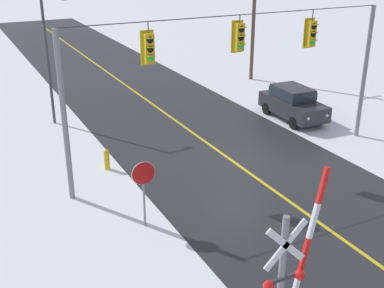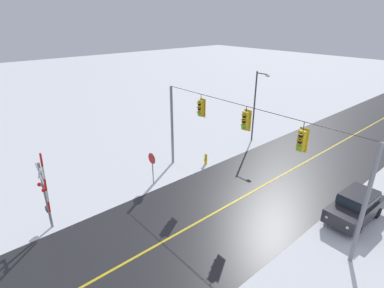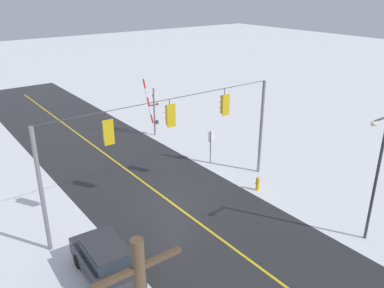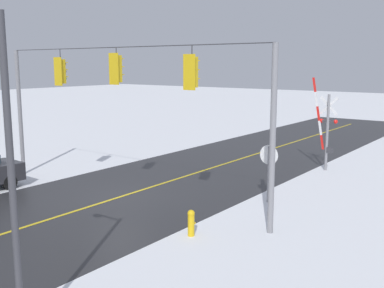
{
  "view_description": "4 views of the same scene",
  "coord_description": "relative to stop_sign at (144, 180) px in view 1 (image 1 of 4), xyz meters",
  "views": [
    {
      "loc": [
        -10.3,
        -16.41,
        8.79
      ],
      "look_at": [
        -3.39,
        -2.72,
        2.48
      ],
      "focal_mm": 46.05,
      "sensor_mm": 36.0,
      "label": 1
    },
    {
      "loc": [
        10.38,
        -13.11,
        10.89
      ],
      "look_at": [
        -3.34,
        -1.16,
        3.13
      ],
      "focal_mm": 28.1,
      "sensor_mm": 36.0,
      "label": 2
    },
    {
      "loc": [
        10.91,
        16.48,
        11.71
      ],
      "look_at": [
        -2.27,
        -1.12,
        2.78
      ],
      "focal_mm": 36.93,
      "sensor_mm": 36.0,
      "label": 3
    },
    {
      "loc": [
        -13.67,
        13.29,
        5.54
      ],
      "look_at": [
        -2.99,
        -1.04,
        2.44
      ],
      "focal_mm": 43.18,
      "sensor_mm": 36.0,
      "label": 4
    }
  ],
  "objects": [
    {
      "name": "fire_hydrant",
      "position": [
        0.24,
        4.88,
        -1.25
      ],
      "size": [
        0.24,
        0.31,
        0.88
      ],
      "color": "gold",
      "rests_on": "ground"
    },
    {
      "name": "ground_plane",
      "position": [
        5.32,
        3.07,
        -1.71
      ],
      "size": [
        160.0,
        160.0,
        0.0
      ],
      "primitive_type": "plane",
      "color": "white"
    },
    {
      "name": "stop_sign",
      "position": [
        0.0,
        0.0,
        0.0
      ],
      "size": [
        0.8,
        0.09,
        2.35
      ],
      "color": "gray",
      "rests_on": "ground"
    },
    {
      "name": "utility_pole",
      "position": [
        13.6,
        14.46,
        2.24
      ],
      "size": [
        1.8,
        0.24,
        7.65
      ],
      "color": "brown",
      "rests_on": "ground"
    },
    {
      "name": "signal_span",
      "position": [
        5.3,
        3.06,
        2.52
      ],
      "size": [
        14.2,
        0.47,
        6.22
      ],
      "color": "gray",
      "rests_on": "ground"
    },
    {
      "name": "streetlamp_near",
      "position": [
        -0.27,
        11.56,
        2.2
      ],
      "size": [
        1.39,
        0.28,
        6.5
      ],
      "color": "#38383D",
      "rests_on": "ground"
    },
    {
      "name": "lane_centre_line",
      "position": [
        5.32,
        9.07,
        -1.7
      ],
      "size": [
        0.14,
        72.0,
        0.01
      ],
      "primitive_type": "cube",
      "color": "gold",
      "rests_on": "ground"
    },
    {
      "name": "road_asphalt",
      "position": [
        5.32,
        9.07,
        -1.71
      ],
      "size": [
        9.0,
        80.0,
        0.01
      ],
      "primitive_type": "cube",
      "color": "#28282B",
      "rests_on": "ground"
    },
    {
      "name": "parked_car_charcoal",
      "position": [
        11.0,
        6.49,
        -0.76
      ],
      "size": [
        1.95,
        4.26,
        1.74
      ],
      "color": "#2D2D33",
      "rests_on": "ground"
    }
  ]
}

